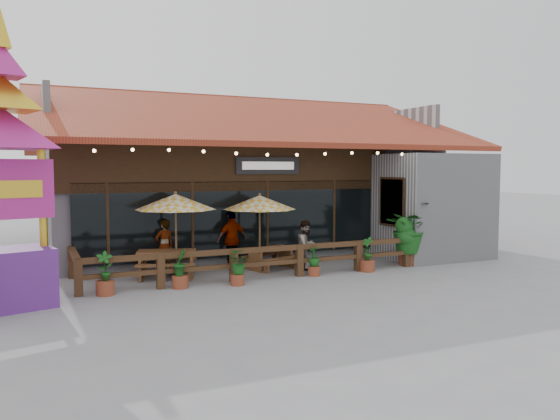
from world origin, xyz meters
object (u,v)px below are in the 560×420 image
umbrella_left (176,202)px  thai_sign_tower (3,137)px  umbrella_right (260,203)px  tropical_plant (408,229)px  picnic_table_right (271,254)px  picnic_table_left (167,259)px

umbrella_left → thai_sign_tower: thai_sign_tower is taller
umbrella_right → thai_sign_tower: 7.33m
umbrella_right → tropical_plant: size_ratio=1.43×
umbrella_left → tropical_plant: umbrella_left is taller
picnic_table_right → tropical_plant: tropical_plant is taller
umbrella_left → picnic_table_right: size_ratio=1.82×
umbrella_left → umbrella_right: umbrella_left is taller
umbrella_right → thai_sign_tower: thai_sign_tower is taller
picnic_table_left → picnic_table_right: picnic_table_left is taller
umbrella_left → thai_sign_tower: (-4.24, -1.95, 1.64)m
picnic_table_right → umbrella_right: bearing=176.5°
picnic_table_right → tropical_plant: bearing=-15.8°
umbrella_right → picnic_table_left: (-2.87, -0.03, -1.54)m
umbrella_left → picnic_table_left: 1.65m
thai_sign_tower → umbrella_left: bearing=24.7°
picnic_table_right → tropical_plant: 4.50m
thai_sign_tower → umbrella_right: bearing=16.2°
umbrella_left → thai_sign_tower: size_ratio=0.42×
thai_sign_tower → picnic_table_right: bearing=15.3°
picnic_table_left → tropical_plant: tropical_plant is taller
thai_sign_tower → tropical_plant: thai_sign_tower is taller
umbrella_left → umbrella_right: size_ratio=1.04×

